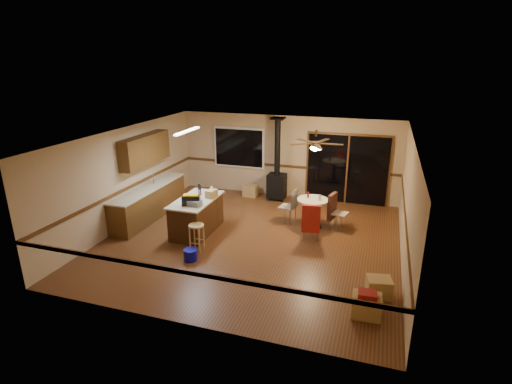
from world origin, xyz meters
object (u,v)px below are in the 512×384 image
at_px(wood_stove, 277,177).
at_px(dining_table, 313,208).
at_px(kitchen_island, 197,216).
at_px(chair_left, 291,203).
at_px(box_under_window, 250,191).
at_px(bar_stool, 197,237).
at_px(box_corner_a, 366,306).
at_px(chair_near, 311,219).
at_px(box_corner_b, 379,287).
at_px(toolbox_grey, 192,203).
at_px(toolbox_black, 191,200).
at_px(chair_right, 333,207).
at_px(blue_bucket, 191,255).

relative_size(wood_stove, dining_table, 3.04).
relative_size(kitchen_island, chair_left, 3.26).
bearing_deg(kitchen_island, box_under_window, 82.55).
distance_m(bar_stool, box_corner_a, 4.15).
bearing_deg(dining_table, chair_near, -82.15).
bearing_deg(box_corner_b, wood_stove, 125.00).
height_order(toolbox_grey, bar_stool, toolbox_grey).
xyz_separation_m(wood_stove, box_corner_a, (3.07, -5.35, -0.54)).
height_order(toolbox_black, dining_table, toolbox_black).
bearing_deg(box_corner_b, box_under_window, 131.45).
bearing_deg(box_corner_b, box_corner_a, -105.23).
bearing_deg(chair_right, box_under_window, 148.48).
height_order(wood_stove, toolbox_grey, wood_stove).
relative_size(chair_left, chair_right, 0.74).
height_order(toolbox_black, chair_left, toolbox_black).
distance_m(wood_stove, box_corner_a, 6.19).
xyz_separation_m(toolbox_black, box_corner_b, (4.49, -1.20, -0.84)).
distance_m(bar_stool, box_under_window, 4.04).
height_order(wood_stove, chair_right, wood_stove).
distance_m(dining_table, chair_near, 0.89).
height_order(toolbox_grey, dining_table, toolbox_grey).
bearing_deg(bar_stool, box_corner_a, -19.23).
distance_m(chair_right, box_corner_b, 3.23).
relative_size(kitchen_island, toolbox_black, 3.96).
xyz_separation_m(kitchen_island, wood_stove, (1.30, 3.05, 0.28)).
bearing_deg(box_corner_a, chair_right, 106.56).
bearing_deg(kitchen_island, chair_left, 31.32).
bearing_deg(kitchen_island, bar_stool, -64.35).
height_order(bar_stool, box_corner_b, bar_stool).
relative_size(kitchen_island, wood_stove, 0.67).
xyz_separation_m(kitchen_island, box_corner_a, (4.37, -2.30, -0.26)).
height_order(kitchen_island, box_under_window, kitchen_island).
xyz_separation_m(chair_near, chair_right, (0.40, 0.98, 0.00)).
bearing_deg(chair_left, box_corner_a, -58.72).
bearing_deg(toolbox_black, chair_left, 39.27).
distance_m(kitchen_island, blue_bucket, 1.55).
relative_size(bar_stool, box_corner_a, 1.29).
xyz_separation_m(dining_table, box_corner_b, (1.79, -2.84, -0.35)).
bearing_deg(bar_stool, toolbox_black, 125.29).
bearing_deg(dining_table, toolbox_black, -148.75).
relative_size(dining_table, box_corner_b, 1.85).
distance_m(wood_stove, blue_bucket, 4.58).
xyz_separation_m(dining_table, chair_right, (0.52, 0.10, 0.07)).
bearing_deg(box_corner_b, toolbox_grey, 165.12).
xyz_separation_m(toolbox_black, bar_stool, (0.38, -0.54, -0.70)).
bearing_deg(chair_left, kitchen_island, -148.68).
height_order(toolbox_black, box_under_window, toolbox_black).
bearing_deg(box_corner_a, chair_near, 119.14).
height_order(wood_stove, bar_stool, wood_stove).
bearing_deg(toolbox_black, kitchen_island, 99.74).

